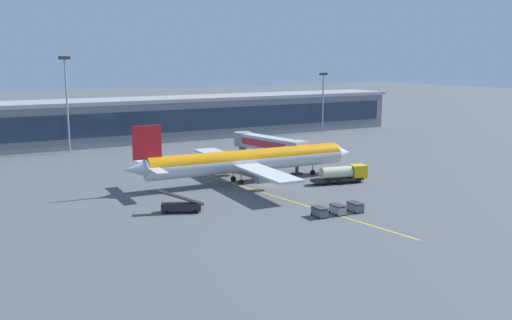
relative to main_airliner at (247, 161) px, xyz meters
name	(u,v)px	position (x,y,z in m)	size (l,w,h in m)	color
ground_plane	(264,185)	(1.23, -4.07, -4.15)	(700.00, 700.00, 0.00)	#515459
apron_lead_in_line	(240,186)	(-2.65, -2.07, -4.15)	(0.30, 80.00, 0.01)	yellow
terminal_building	(158,119)	(5.46, 63.91, 1.89)	(158.66, 17.69, 12.04)	slate
main_airliner	(247,161)	(0.00, 0.00, 0.00)	(47.40, 37.74, 11.82)	silver
jet_bridge	(267,144)	(10.70, 10.87, 0.98)	(6.99, 21.32, 6.85)	#B2B7BC
fuel_tanker	(343,174)	(15.28, -9.60, -2.41)	(11.07, 4.40, 3.25)	#232326
belt_loader	(181,206)	(-19.10, -13.86, -3.16)	(6.79, 4.31, 3.49)	black
baggage_cart_0	(320,212)	(-2.27, -26.39, -3.37)	(1.78, 2.75, 1.48)	#595B60
baggage_cart_1	(338,209)	(0.92, -26.60, -3.37)	(1.78, 2.75, 1.48)	gray
baggage_cart_2	(355,207)	(4.12, -26.82, -3.37)	(1.78, 2.75, 1.48)	#595B60
apron_light_mast_0	(67,97)	(-22.10, 51.95, 9.71)	(2.80, 0.50, 23.75)	gray
apron_light_mast_1	(323,97)	(55.67, 51.95, 7.18)	(2.80, 0.50, 18.89)	gray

